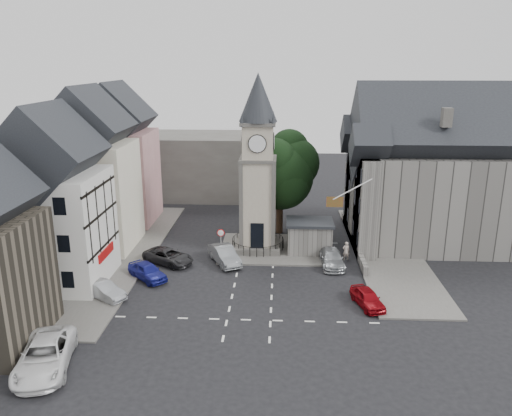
# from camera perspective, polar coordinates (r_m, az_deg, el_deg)

# --- Properties ---
(ground) EXTENTS (120.00, 120.00, 0.00)m
(ground) POSITION_cam_1_polar(r_m,az_deg,el_deg) (40.16, -0.32, -8.86)
(ground) COLOR black
(ground) RESTS_ON ground
(pavement_west) EXTENTS (6.00, 30.00, 0.14)m
(pavement_west) POSITION_cam_1_polar(r_m,az_deg,el_deg) (47.84, -15.09, -5.09)
(pavement_west) COLOR #595651
(pavement_west) RESTS_ON ground
(pavement_east) EXTENTS (6.00, 26.00, 0.14)m
(pavement_east) POSITION_cam_1_polar(r_m,az_deg,el_deg) (48.47, 14.59, -4.77)
(pavement_east) COLOR #595651
(pavement_east) RESTS_ON ground
(central_island) EXTENTS (10.00, 8.00, 0.16)m
(central_island) POSITION_cam_1_polar(r_m,az_deg,el_deg) (47.43, 2.04, -4.68)
(central_island) COLOR #595651
(central_island) RESTS_ON ground
(road_markings) EXTENTS (20.00, 8.00, 0.01)m
(road_markings) POSITION_cam_1_polar(r_m,az_deg,el_deg) (35.27, -0.84, -12.67)
(road_markings) COLOR silver
(road_markings) RESTS_ON ground
(clock_tower) EXTENTS (4.86, 4.86, 16.25)m
(clock_tower) POSITION_cam_1_polar(r_m,az_deg,el_deg) (45.20, 0.23, 4.90)
(clock_tower) COLOR #4C4944
(clock_tower) RESTS_ON ground
(stone_shelter) EXTENTS (4.30, 3.30, 3.08)m
(stone_shelter) POSITION_cam_1_polar(r_m,az_deg,el_deg) (46.53, 6.12, -3.27)
(stone_shelter) COLOR #5D5A55
(stone_shelter) RESTS_ON ground
(town_tree) EXTENTS (7.20, 7.20, 10.80)m
(town_tree) POSITION_cam_1_polar(r_m,az_deg,el_deg) (50.29, 2.78, 4.73)
(town_tree) COLOR black
(town_tree) RESTS_ON ground
(warning_sign_post) EXTENTS (0.70, 0.19, 2.85)m
(warning_sign_post) POSITION_cam_1_polar(r_m,az_deg,el_deg) (44.66, -4.05, -3.42)
(warning_sign_post) COLOR black
(warning_sign_post) RESTS_ON ground
(terrace_pink) EXTENTS (8.10, 7.60, 12.80)m
(terrace_pink) POSITION_cam_1_polar(r_m,az_deg,el_deg) (56.13, -15.45, 4.98)
(terrace_pink) COLOR tan
(terrace_pink) RESTS_ON ground
(terrace_cream) EXTENTS (8.10, 7.60, 12.80)m
(terrace_cream) POSITION_cam_1_polar(r_m,az_deg,el_deg) (48.77, -18.31, 3.07)
(terrace_cream) COLOR beige
(terrace_cream) RESTS_ON ground
(terrace_tudor) EXTENTS (8.10, 7.60, 12.00)m
(terrace_tudor) POSITION_cam_1_polar(r_m,az_deg,el_deg) (41.75, -22.10, -0.04)
(terrace_tudor) COLOR silver
(terrace_tudor) RESTS_ON ground
(backdrop_west) EXTENTS (20.00, 10.00, 8.00)m
(backdrop_west) POSITION_cam_1_polar(r_m,az_deg,el_deg) (67.07, -9.29, 4.90)
(backdrop_west) COLOR #4C4944
(backdrop_west) RESTS_ON ground
(east_building) EXTENTS (14.40, 11.40, 12.60)m
(east_building) POSITION_cam_1_polar(r_m,az_deg,el_deg) (50.34, 18.44, 3.08)
(east_building) COLOR #5D5A55
(east_building) RESTS_ON ground
(east_boundary_wall) EXTENTS (0.40, 16.00, 0.90)m
(east_boundary_wall) POSITION_cam_1_polar(r_m,az_deg,el_deg) (49.69, 11.01, -3.53)
(east_boundary_wall) COLOR #5D5A55
(east_boundary_wall) RESTS_ON ground
(flagpole) EXTENTS (3.68, 0.10, 2.74)m
(flagpole) POSITION_cam_1_polar(r_m,az_deg,el_deg) (41.94, 10.96, 2.11)
(flagpole) COLOR white
(flagpole) RESTS_ON ground
(car_west_blue) EXTENTS (4.10, 4.03, 1.40)m
(car_west_blue) POSITION_cam_1_polar(r_m,az_deg,el_deg) (41.98, -12.32, -7.05)
(car_west_blue) COLOR navy
(car_west_blue) RESTS_ON ground
(car_west_silver) EXTENTS (3.97, 3.19, 1.27)m
(car_west_silver) POSITION_cam_1_polar(r_m,az_deg,el_deg) (39.62, -17.01, -8.99)
(car_west_silver) COLOR #9C9FA3
(car_west_silver) RESTS_ON ground
(car_west_grey) EXTENTS (5.18, 4.22, 1.31)m
(car_west_grey) POSITION_cam_1_polar(r_m,az_deg,el_deg) (44.76, -9.99, -5.47)
(car_west_grey) COLOR #272729
(car_west_grey) RESTS_ON ground
(car_island_silver) EXTENTS (3.55, 4.88, 1.53)m
(car_island_silver) POSITION_cam_1_polar(r_m,az_deg,el_deg) (44.19, -3.63, -5.38)
(car_island_silver) COLOR gray
(car_island_silver) RESTS_ON ground
(car_island_east) EXTENTS (2.07, 4.72, 1.35)m
(car_island_east) POSITION_cam_1_polar(r_m,az_deg,el_deg) (44.19, 8.65, -5.67)
(car_island_east) COLOR #9EA2A6
(car_island_east) RESTS_ON ground
(car_east_red) EXTENTS (2.48, 4.00, 1.27)m
(car_east_red) POSITION_cam_1_polar(r_m,az_deg,el_deg) (37.68, 12.63, -10.00)
(car_east_red) COLOR maroon
(car_east_red) RESTS_ON ground
(van_sw_white) EXTENTS (4.02, 6.48, 1.67)m
(van_sw_white) POSITION_cam_1_polar(r_m,az_deg,el_deg) (32.38, -22.98, -15.28)
(van_sw_white) COLOR white
(van_sw_white) RESTS_ON ground
(pedestrian) EXTENTS (0.70, 0.53, 1.74)m
(pedestrian) POSITION_cam_1_polar(r_m,az_deg,el_deg) (45.44, 10.25, -4.85)
(pedestrian) COLOR beige
(pedestrian) RESTS_ON ground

